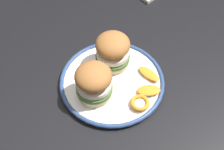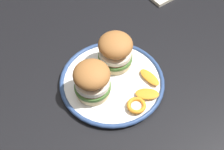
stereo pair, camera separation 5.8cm
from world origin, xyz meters
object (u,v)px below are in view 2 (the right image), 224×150
at_px(sandwich_half_left, 92,80).
at_px(sandwich_half_right, 115,51).
at_px(dinner_plate, 112,82).
at_px(dining_table, 114,110).

distance_m(sandwich_half_left, sandwich_half_right, 0.12).
bearing_deg(sandwich_half_right, sandwich_half_left, -65.92).
relative_size(dinner_plate, sandwich_half_left, 2.32).
bearing_deg(dinner_plate, sandwich_half_right, 136.85).
xyz_separation_m(dining_table, sandwich_half_right, (-0.08, 0.06, 0.15)).
bearing_deg(sandwich_half_right, dining_table, -36.51).
distance_m(dining_table, sandwich_half_right, 0.18).
xyz_separation_m(dining_table, sandwich_half_left, (-0.03, -0.05, 0.15)).
bearing_deg(sandwich_half_right, dinner_plate, -43.15).
distance_m(dining_table, sandwich_half_left, 0.17).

